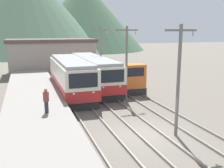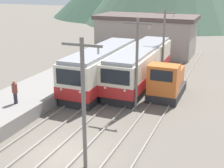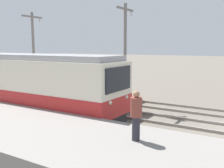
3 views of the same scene
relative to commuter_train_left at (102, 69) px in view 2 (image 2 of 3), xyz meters
The scene contains 12 objects.
ground_plane 11.62m from the commuter_train_left, 76.94° to the right, with size 200.00×200.00×0.00m, color #665E54.
track_left 11.32m from the commuter_train_left, 90.00° to the right, with size 1.54×60.00×0.14m.
track_center 11.66m from the commuter_train_left, 75.97° to the right, with size 1.54×60.00×0.14m.
track_right 12.72m from the commuter_train_left, 62.64° to the right, with size 1.54×60.00×0.14m.
commuter_train_left is the anchor object (origin of this frame).
commuter_train_center 3.60m from the commuter_train_left, 38.90° to the left, with size 2.84×12.77×3.43m.
shunting_locomotive 5.82m from the commuter_train_left, ahead, with size 2.40×4.84×3.00m.
catenary_mast_near 12.83m from the commuter_train_left, 70.13° to the right, with size 2.00×0.20×6.62m.
catenary_mast_mid 5.99m from the commuter_train_left, 40.39° to the right, with size 2.00×0.20×6.62m.
catenary_mast_far 6.60m from the commuter_train_left, 46.81° to the left, with size 2.00×0.20×6.62m.
person_on_platform 8.55m from the commuter_train_left, 110.54° to the right, with size 0.38×0.38×1.64m.
station_building 14.82m from the commuter_train_left, 91.13° to the left, with size 12.60×6.30×4.98m.
Camera 2 is at (8.08, -12.92, 8.92)m, focal length 50.00 mm.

